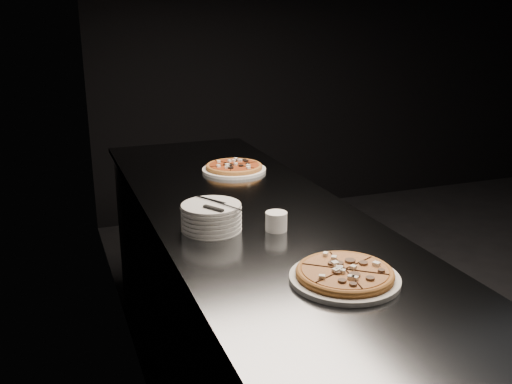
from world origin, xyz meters
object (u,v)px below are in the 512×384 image
object	(u,v)px
ramekin	(276,221)
pizza_tomato	(234,168)
cutlery	(215,205)
counter	(252,322)
pizza_mushroom	(345,275)
plate_stack	(211,217)

from	to	relation	value
ramekin	pizza_tomato	bearing A→B (deg)	82.03
cutlery	ramekin	bearing A→B (deg)	-50.97
counter	pizza_mushroom	size ratio (longest dim) A/B	7.04
pizza_tomato	counter	bearing A→B (deg)	-101.67
ramekin	counter	bearing A→B (deg)	91.48
plate_stack	cutlery	distance (m)	0.05
pizza_tomato	pizza_mushroom	bearing A→B (deg)	-93.80
pizza_mushroom	pizza_tomato	distance (m)	1.17
plate_stack	counter	bearing A→B (deg)	34.57
plate_stack	pizza_mushroom	bearing A→B (deg)	-65.37
counter	cutlery	xyz separation A→B (m)	(-0.19, -0.15, 0.55)
counter	pizza_tomato	world-z (taller)	pizza_tomato
plate_stack	cutlery	bearing A→B (deg)	-62.38
counter	cutlery	world-z (taller)	cutlery
cutlery	plate_stack	bearing A→B (deg)	86.09
plate_stack	cutlery	size ratio (longest dim) A/B	0.96
counter	pizza_mushroom	world-z (taller)	pizza_mushroom
pizza_mushroom	plate_stack	world-z (taller)	plate_stack
pizza_mushroom	cutlery	distance (m)	0.53
pizza_tomato	plate_stack	world-z (taller)	plate_stack
pizza_tomato	plate_stack	xyz separation A→B (m)	(-0.30, -0.67, 0.03)
pizza_mushroom	plate_stack	xyz separation A→B (m)	(-0.23, 0.49, 0.03)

